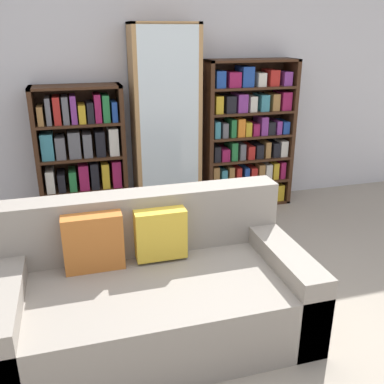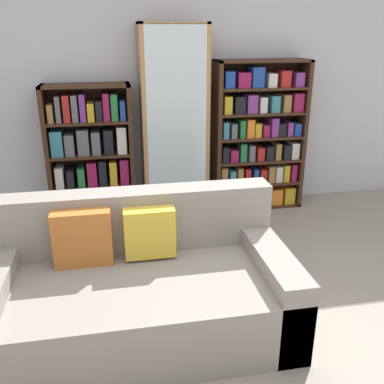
{
  "view_description": "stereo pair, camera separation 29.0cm",
  "coord_description": "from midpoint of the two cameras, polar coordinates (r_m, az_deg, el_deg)",
  "views": [
    {
      "loc": [
        -0.93,
        -1.78,
        1.8
      ],
      "look_at": [
        -0.04,
        1.35,
        0.57
      ],
      "focal_mm": 40.0,
      "sensor_mm": 36.0,
      "label": 1
    },
    {
      "loc": [
        -0.65,
        -1.84,
        1.8
      ],
      "look_at": [
        -0.04,
        1.35,
        0.57
      ],
      "focal_mm": 40.0,
      "sensor_mm": 36.0,
      "label": 2
    }
  ],
  "objects": [
    {
      "name": "bookshelf_left",
      "position": [
        4.28,
        -11.42,
        4.77
      ],
      "size": [
        0.82,
        0.32,
        1.33
      ],
      "color": "#3D2314",
      "rests_on": "ground"
    },
    {
      "name": "bookshelf_right",
      "position": [
        4.56,
        10.65,
        6.94
      ],
      "size": [
        0.95,
        0.32,
        1.53
      ],
      "color": "#3D2314",
      "rests_on": "ground"
    },
    {
      "name": "wall_back",
      "position": [
        4.43,
        -0.46,
        14.93
      ],
      "size": [
        6.88,
        0.06,
        2.7
      ],
      "color": "silver",
      "rests_on": "ground"
    },
    {
      "name": "ground_plane",
      "position": [
        2.67,
        10.14,
        -22.01
      ],
      "size": [
        16.0,
        16.0,
        0.0
      ],
      "primitive_type": "plane",
      "color": "gray"
    },
    {
      "name": "wine_bottle",
      "position": [
        4.03,
        9.3,
        -3.73
      ],
      "size": [
        0.08,
        0.08,
        0.36
      ],
      "color": "#192333",
      "rests_on": "ground"
    },
    {
      "name": "couch",
      "position": [
        2.74,
        -4.08,
        -12.89
      ],
      "size": [
        1.86,
        0.96,
        0.82
      ],
      "color": "gray",
      "rests_on": "ground"
    },
    {
      "name": "display_cabinet",
      "position": [
        4.27,
        -0.44,
        9.03
      ],
      "size": [
        0.64,
        0.36,
        1.87
      ],
      "color": "#AD7F4C",
      "rests_on": "ground"
    }
  ]
}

